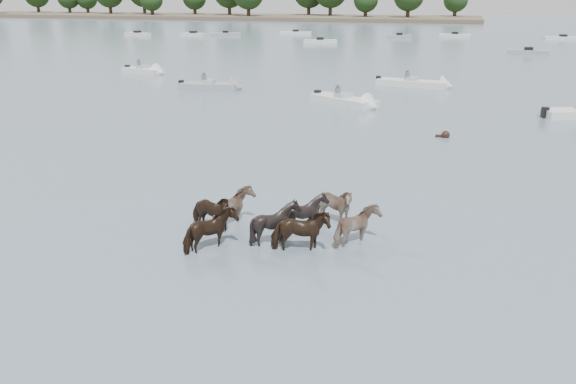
# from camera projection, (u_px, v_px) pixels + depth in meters

# --- Properties ---
(ground) EXTENTS (400.00, 400.00, 0.00)m
(ground) POSITION_uv_depth(u_px,v_px,m) (233.00, 241.00, 17.41)
(ground) COLOR #4D606E
(ground) RESTS_ON ground
(shoreline) EXTENTS (160.00, 30.00, 1.00)m
(shoreline) POSITION_uv_depth(u_px,v_px,m) (199.00, 16.00, 172.12)
(shoreline) COLOR #4C4233
(shoreline) RESTS_ON ground
(pony_herd) EXTENTS (6.11, 4.50, 1.44)m
(pony_herd) POSITION_uv_depth(u_px,v_px,m) (277.00, 221.00, 17.53)
(pony_herd) COLOR black
(pony_herd) RESTS_ON ground
(swimming_pony) EXTENTS (0.72, 0.44, 0.44)m
(swimming_pony) POSITION_uv_depth(u_px,v_px,m) (445.00, 135.00, 29.90)
(swimming_pony) COLOR black
(swimming_pony) RESTS_ON ground
(motorboat_a) EXTENTS (5.13, 2.28, 1.92)m
(motorboat_a) POSITION_uv_depth(u_px,v_px,m) (218.00, 86.00, 44.70)
(motorboat_a) COLOR gray
(motorboat_a) RESTS_ON ground
(motorboat_b) EXTENTS (5.40, 4.19, 1.92)m
(motorboat_b) POSITION_uv_depth(u_px,v_px,m) (352.00, 102.00, 38.21)
(motorboat_b) COLOR silver
(motorboat_b) RESTS_ON ground
(motorboat_c) EXTENTS (6.22, 2.58, 1.92)m
(motorboat_c) POSITION_uv_depth(u_px,v_px,m) (422.00, 84.00, 45.91)
(motorboat_c) COLOR silver
(motorboat_c) RESTS_ON ground
(motorboat_f) EXTENTS (4.75, 2.69, 1.92)m
(motorboat_f) POSITION_uv_depth(u_px,v_px,m) (149.00, 71.00, 53.31)
(motorboat_f) COLOR silver
(motorboat_f) RESTS_ON ground
(distant_flotilla) EXTENTS (103.00, 29.26, 0.93)m
(distant_flotilla) POSITION_uv_depth(u_px,v_px,m) (428.00, 40.00, 89.29)
(distant_flotilla) COLOR silver
(distant_flotilla) RESTS_ON ground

